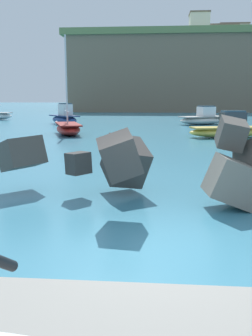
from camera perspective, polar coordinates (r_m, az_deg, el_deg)
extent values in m
plane|color=teal|center=(7.08, 5.80, -12.06)|extent=(400.00, 400.00, 0.00)
cube|color=#3D3A38|center=(10.46, -7.30, 0.74)|extent=(0.78, 0.77, 0.63)
cube|color=#3D3A38|center=(8.51, -0.97, 1.92)|extent=(1.17, 1.16, 1.24)
cube|color=#4C4944|center=(11.43, -15.65, 2.13)|extent=(1.60, 1.56, 1.11)
cube|color=#3D3A38|center=(10.80, -0.09, 1.10)|extent=(1.65, 1.77, 1.61)
cube|color=#4C4944|center=(10.14, 15.80, 5.07)|extent=(0.82, 0.91, 0.97)
cube|color=slate|center=(9.63, 16.07, -1.98)|extent=(1.53, 1.12, 1.38)
ellipsoid|color=beige|center=(39.38, 11.61, 7.12)|extent=(5.54, 4.19, 0.84)
cube|color=#9C9991|center=(39.36, 11.63, 7.67)|extent=(5.10, 3.86, 0.10)
cube|color=silver|center=(39.56, 12.13, 8.43)|extent=(1.94, 1.79, 0.97)
cube|color=#334C5B|center=(39.55, 12.16, 9.22)|extent=(1.75, 1.61, 0.12)
ellipsoid|color=maroon|center=(28.31, -8.81, 5.88)|extent=(3.21, 5.16, 0.82)
cube|color=maroon|center=(28.28, -8.84, 6.63)|extent=(2.95, 4.75, 0.10)
cylinder|color=silver|center=(28.60, -9.11, 13.14)|extent=(0.12, 0.12, 6.38)
cylinder|color=silver|center=(28.59, -8.97, 8.56)|extent=(1.06, 2.79, 0.08)
ellipsoid|color=navy|center=(39.46, -9.41, 7.26)|extent=(4.20, 4.65, 0.91)
cube|color=navy|center=(39.44, -9.43, 7.86)|extent=(3.87, 4.28, 0.10)
cube|color=silver|center=(39.10, -9.24, 8.75)|extent=(1.66, 1.71, 1.15)
cube|color=#334C5B|center=(39.09, -9.27, 9.68)|extent=(1.49, 1.54, 0.12)
ellipsoid|color=#EAC64C|center=(26.96, 15.12, 5.29)|extent=(5.61, 2.87, 0.72)
cube|color=#AF9539|center=(26.93, 15.15, 5.97)|extent=(5.16, 2.64, 0.10)
cube|color=#33383D|center=(27.06, 16.00, 7.12)|extent=(1.80, 1.36, 1.02)
cube|color=#334C5B|center=(27.03, 16.06, 8.32)|extent=(1.62, 1.22, 0.12)
sphere|color=silver|center=(46.63, 12.42, 7.37)|extent=(0.44, 0.44, 0.44)
sphere|color=silver|center=(38.22, -10.53, 6.76)|extent=(0.44, 0.44, 0.44)
cube|color=silver|center=(89.54, 11.08, 20.29)|extent=(4.19, 4.69, 5.60)
cube|color=#66564C|center=(90.09, 11.15, 22.13)|extent=(4.40, 4.92, 0.30)
cube|color=#B2ADA3|center=(101.78, 15.99, 18.77)|extent=(6.85, 4.62, 5.15)
cube|color=#66564C|center=(102.22, 16.07, 20.28)|extent=(7.20, 4.85, 0.30)
cube|color=silver|center=(98.12, 14.22, 18.92)|extent=(7.35, 5.29, 4.30)
cube|color=#66564C|center=(98.49, 14.28, 20.24)|extent=(7.72, 5.56, 0.30)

